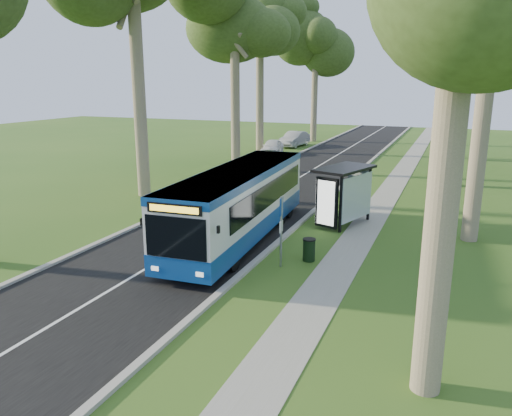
% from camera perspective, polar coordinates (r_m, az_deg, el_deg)
% --- Properties ---
extents(ground, '(120.00, 120.00, 0.00)m').
position_cam_1_polar(ground, '(19.08, 0.08, -6.23)').
color(ground, '#315B1C').
rests_on(ground, ground).
extents(road, '(7.00, 100.00, 0.02)m').
position_cam_1_polar(road, '(29.22, 1.07, 1.16)').
color(road, black).
rests_on(road, ground).
extents(kerb_east, '(0.25, 100.00, 0.12)m').
position_cam_1_polar(kerb_east, '(28.18, 7.72, 0.63)').
color(kerb_east, '#9E9B93').
rests_on(kerb_east, ground).
extents(kerb_west, '(0.25, 100.00, 0.12)m').
position_cam_1_polar(kerb_west, '(30.60, -5.06, 1.81)').
color(kerb_west, '#9E9B93').
rests_on(kerb_west, ground).
extents(centre_line, '(0.12, 100.00, 0.00)m').
position_cam_1_polar(centre_line, '(29.21, 1.07, 1.18)').
color(centre_line, white).
rests_on(centre_line, road).
extents(footpath, '(1.50, 100.00, 0.02)m').
position_cam_1_polar(footpath, '(27.63, 13.75, -0.05)').
color(footpath, gray).
rests_on(footpath, ground).
extents(bus, '(3.07, 11.71, 3.07)m').
position_cam_1_polar(bus, '(21.33, -1.92, 0.49)').
color(bus, white).
rests_on(bus, ground).
extents(bus_stop_sign, '(0.09, 0.38, 2.68)m').
position_cam_1_polar(bus_stop_sign, '(18.16, 2.90, -1.80)').
color(bus_stop_sign, gray).
rests_on(bus_stop_sign, ground).
extents(bus_shelter, '(2.63, 3.58, 2.75)m').
position_cam_1_polar(bus_shelter, '(23.52, 10.13, 2.48)').
color(bus_shelter, black).
rests_on(bus_shelter, ground).
extents(litter_bin, '(0.50, 0.50, 0.88)m').
position_cam_1_polar(litter_bin, '(19.21, 6.08, -4.75)').
color(litter_bin, black).
rests_on(litter_bin, ground).
extents(car_white, '(2.33, 4.34, 1.40)m').
position_cam_1_polar(car_white, '(46.33, 1.89, 6.99)').
color(car_white, white).
rests_on(car_white, ground).
extents(car_silver, '(2.16, 4.79, 1.53)m').
position_cam_1_polar(car_silver, '(52.13, 4.42, 7.86)').
color(car_silver, '#9B9DA2').
rests_on(car_silver, ground).
extents(tree_west_c, '(5.20, 5.20, 15.91)m').
position_cam_1_polar(tree_west_c, '(38.27, -2.50, 22.03)').
color(tree_west_c, '#7A6B56').
rests_on(tree_west_c, ground).
extents(tree_west_d, '(5.20, 5.20, 17.62)m').
position_cam_1_polar(tree_west_d, '(48.33, 0.46, 21.95)').
color(tree_west_d, '#7A6B56').
rests_on(tree_west_d, ground).
extents(tree_west_e, '(5.20, 5.20, 15.79)m').
position_cam_1_polar(tree_west_e, '(56.83, 6.90, 19.38)').
color(tree_west_e, '#7A6B56').
rests_on(tree_west_e, ground).
extents(tree_east_d, '(5.20, 5.20, 14.76)m').
position_cam_1_polar(tree_east_d, '(46.75, 24.95, 18.36)').
color(tree_east_d, '#7A6B56').
rests_on(tree_east_d, ground).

